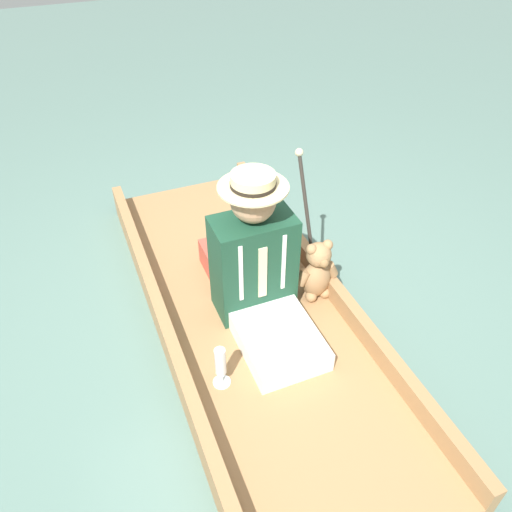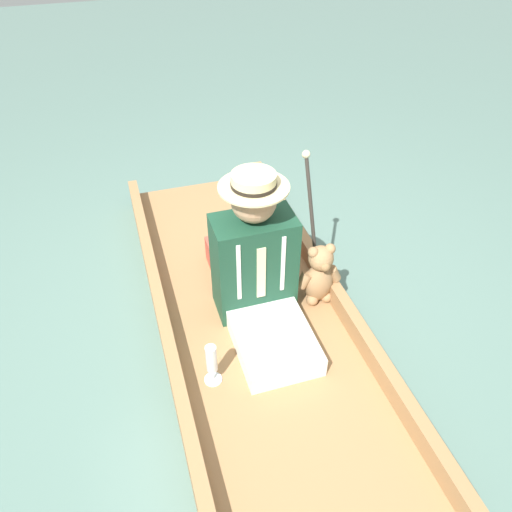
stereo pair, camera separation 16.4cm
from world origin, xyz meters
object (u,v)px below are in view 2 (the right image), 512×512
(seated_person, at_px, (258,269))
(wine_glass, at_px, (212,361))
(teddy_bear, at_px, (319,275))
(walking_cane, at_px, (312,214))

(seated_person, distance_m, wine_glass, 0.51)
(teddy_bear, bearing_deg, walking_cane, -94.08)
(teddy_bear, distance_m, walking_cane, 0.33)
(seated_person, bearing_deg, wine_glass, 49.39)
(wine_glass, bearing_deg, seated_person, -133.06)
(seated_person, bearing_deg, walking_cane, -148.34)
(wine_glass, relative_size, walking_cane, 0.31)
(teddy_bear, xyz_separation_m, walking_cane, (-0.01, -0.19, 0.26))
(teddy_bear, height_order, walking_cane, walking_cane)
(seated_person, relative_size, teddy_bear, 2.19)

